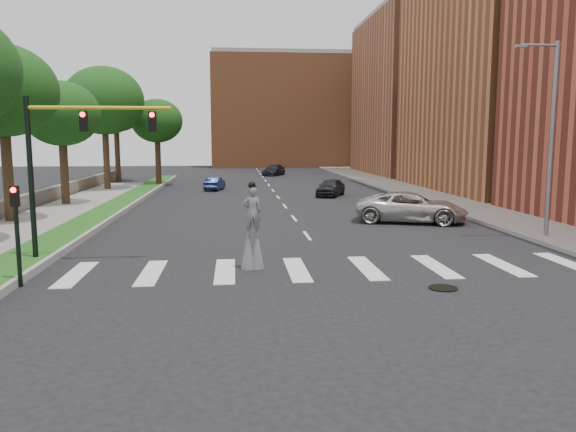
# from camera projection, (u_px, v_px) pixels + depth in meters

# --- Properties ---
(ground_plane) EXTENTS (160.00, 160.00, 0.00)m
(ground_plane) POSITION_uv_depth(u_px,v_px,m) (337.00, 275.00, 19.30)
(ground_plane) COLOR black
(ground_plane) RESTS_ON ground
(grass_median) EXTENTS (2.00, 60.00, 0.25)m
(grass_median) POSITION_uv_depth(u_px,v_px,m) (116.00, 206.00, 37.92)
(grass_median) COLOR #1D4F16
(grass_median) RESTS_ON ground
(median_curb) EXTENTS (0.20, 60.00, 0.28)m
(median_curb) POSITION_uv_depth(u_px,v_px,m) (132.00, 206.00, 38.01)
(median_curb) COLOR gray
(median_curb) RESTS_ON ground
(sidewalk_left) EXTENTS (4.00, 60.00, 0.18)m
(sidewalk_left) POSITION_uv_depth(u_px,v_px,m) (12.00, 232.00, 27.78)
(sidewalk_left) COLOR gray
(sidewalk_left) RESTS_ON ground
(sidewalk_right) EXTENTS (5.00, 90.00, 0.18)m
(sidewalk_right) POSITION_uv_depth(u_px,v_px,m) (434.00, 196.00, 45.13)
(sidewalk_right) COLOR gray
(sidewalk_right) RESTS_ON ground
(stone_wall) EXTENTS (0.50, 56.00, 1.10)m
(stone_wall) POSITION_uv_depth(u_px,v_px,m) (41.00, 198.00, 39.31)
(stone_wall) COLOR #615C53
(stone_wall) RESTS_ON ground
(manhole) EXTENTS (0.90, 0.90, 0.04)m
(manhole) POSITION_uv_depth(u_px,v_px,m) (443.00, 288.00, 17.61)
(manhole) COLOR black
(manhole) RESTS_ON ground
(building_mid) EXTENTS (16.00, 22.00, 24.00)m
(building_mid) POSITION_uv_depth(u_px,v_px,m) (523.00, 55.00, 49.33)
(building_mid) COLOR #B06237
(building_mid) RESTS_ON ground
(building_far) EXTENTS (16.00, 22.00, 20.00)m
(building_far) POSITION_uv_depth(u_px,v_px,m) (429.00, 97.00, 73.26)
(building_far) COLOR #A95F3E
(building_far) RESTS_ON ground
(building_backdrop) EXTENTS (26.00, 14.00, 18.00)m
(building_backdrop) POSITION_uv_depth(u_px,v_px,m) (289.00, 113.00, 95.55)
(building_backdrop) COLOR #B06237
(building_backdrop) RESTS_ON ground
(streetlight) EXTENTS (2.05, 0.20, 9.00)m
(streetlight) POSITION_uv_depth(u_px,v_px,m) (550.00, 134.00, 25.58)
(streetlight) COLOR slate
(streetlight) RESTS_ON ground
(traffic_signal) EXTENTS (5.30, 0.23, 6.20)m
(traffic_signal) POSITION_uv_depth(u_px,v_px,m) (63.00, 153.00, 20.76)
(traffic_signal) COLOR black
(traffic_signal) RESTS_ON ground
(secondary_signal) EXTENTS (0.25, 0.21, 3.23)m
(secondary_signal) POSITION_uv_depth(u_px,v_px,m) (17.00, 226.00, 17.56)
(secondary_signal) COLOR black
(secondary_signal) RESTS_ON ground
(stilt_performer) EXTENTS (0.84, 0.55, 3.17)m
(stilt_performer) POSITION_uv_depth(u_px,v_px,m) (252.00, 234.00, 20.16)
(stilt_performer) COLOR #342215
(stilt_performer) RESTS_ON ground
(suv_crossing) EXTENTS (6.72, 4.64, 1.71)m
(suv_crossing) POSITION_uv_depth(u_px,v_px,m) (411.00, 207.00, 31.46)
(suv_crossing) COLOR beige
(suv_crossing) RESTS_ON ground
(car_near) EXTENTS (3.28, 4.53, 1.43)m
(car_near) POSITION_uv_depth(u_px,v_px,m) (331.00, 187.00, 45.75)
(car_near) COLOR black
(car_near) RESTS_ON ground
(car_mid) EXTENTS (1.94, 3.76, 1.18)m
(car_mid) POSITION_uv_depth(u_px,v_px,m) (215.00, 184.00, 51.12)
(car_mid) COLOR navy
(car_mid) RESTS_ON ground
(car_far) EXTENTS (3.63, 4.95, 1.33)m
(car_far) POSITION_uv_depth(u_px,v_px,m) (274.00, 170.00, 71.35)
(car_far) COLOR black
(car_far) RESTS_ON ground
(tree_2) EXTENTS (5.81, 5.81, 9.69)m
(tree_2) POSITION_uv_depth(u_px,v_px,m) (2.00, 91.00, 29.95)
(tree_2) COLOR #342215
(tree_2) RESTS_ON ground
(tree_3) EXTENTS (5.19, 5.19, 8.57)m
(tree_3) POSITION_uv_depth(u_px,v_px,m) (61.00, 114.00, 38.18)
(tree_3) COLOR #342215
(tree_3) RESTS_ON ground
(tree_4) EXTENTS (7.02, 7.02, 10.98)m
(tree_4) POSITION_uv_depth(u_px,v_px,m) (104.00, 101.00, 49.46)
(tree_4) COLOR #342215
(tree_4) RESTS_ON ground
(tree_5) EXTENTS (6.01, 6.01, 10.46)m
(tree_5) POSITION_uv_depth(u_px,v_px,m) (116.00, 108.00, 59.89)
(tree_5) COLOR #342215
(tree_5) RESTS_ON ground
(tree_6) EXTENTS (5.01, 5.01, 8.51)m
(tree_6) POSITION_uv_depth(u_px,v_px,m) (157.00, 121.00, 54.91)
(tree_6) COLOR #342215
(tree_6) RESTS_ON ground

